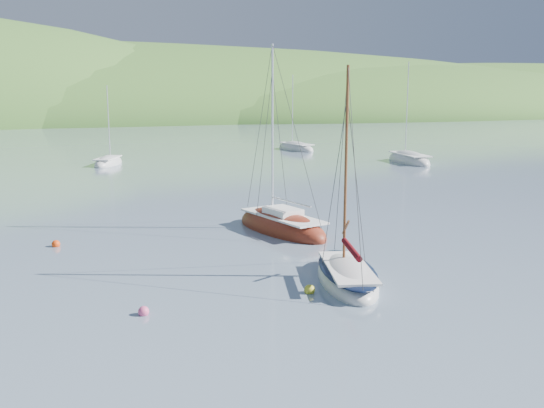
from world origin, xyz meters
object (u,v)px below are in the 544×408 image
object	(u,v)px
daysailer_white	(347,277)
sloop_red	(281,227)
distant_sloop_a	(108,163)
distant_sloop_b	(296,149)
distant_sloop_d	(409,161)

from	to	relation	value
daysailer_white	sloop_red	xyz separation A→B (m)	(0.83, 9.38, -0.00)
distant_sloop_a	distant_sloop_b	world-z (taller)	distant_sloop_b
distant_sloop_a	distant_sloop_b	size ratio (longest dim) A/B	0.84
daysailer_white	sloop_red	distance (m)	9.41
sloop_red	distant_sloop_a	world-z (taller)	sloop_red
daysailer_white	distant_sloop_d	world-z (taller)	distant_sloop_d
sloop_red	distant_sloop_b	world-z (taller)	sloop_red
distant_sloop_b	distant_sloop_d	bearing A→B (deg)	-80.43
daysailer_white	distant_sloop_b	distance (m)	56.24
daysailer_white	distant_sloop_a	world-z (taller)	daysailer_white
distant_sloop_b	distant_sloop_d	size ratio (longest dim) A/B	0.91
sloop_red	distant_sloop_b	size ratio (longest dim) A/B	1.03
distant_sloop_b	sloop_red	bearing A→B (deg)	-122.73
sloop_red	distant_sloop_d	world-z (taller)	distant_sloop_d
distant_sloop_a	distant_sloop_d	xyz separation A→B (m)	(30.73, -9.52, 0.03)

